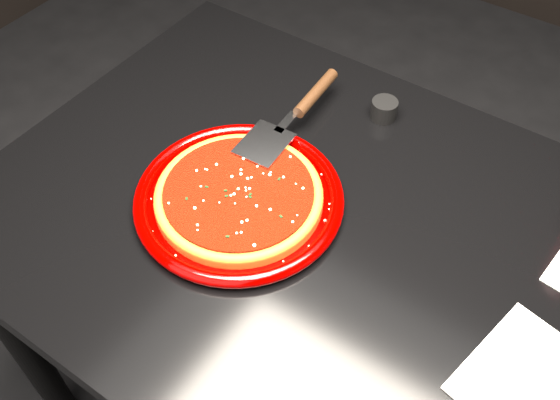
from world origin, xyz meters
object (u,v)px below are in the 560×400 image
object	(u,v)px
pizza_server	(293,115)
ramekin	(384,109)
table	(331,349)
plate	(239,199)

from	to	relation	value
pizza_server	ramekin	size ratio (longest dim) A/B	6.62
pizza_server	ramekin	bearing A→B (deg)	45.67
ramekin	table	bearing A→B (deg)	-73.02
plate	ramekin	bearing A→B (deg)	73.78
pizza_server	ramekin	xyz separation A→B (m)	(0.11, 0.13, -0.02)
table	plate	distance (m)	0.43
plate	pizza_server	world-z (taller)	pizza_server
plate	ramekin	world-z (taller)	ramekin
ramekin	pizza_server	bearing A→B (deg)	-130.96
pizza_server	table	bearing A→B (deg)	-40.21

